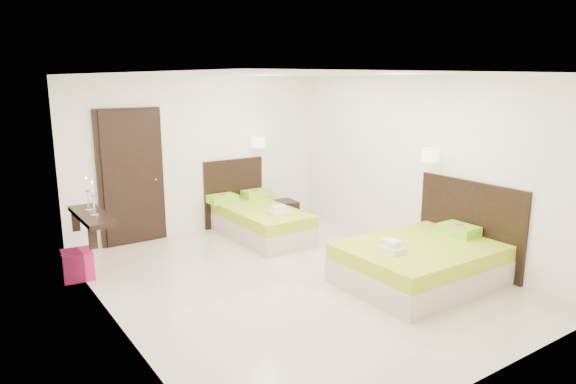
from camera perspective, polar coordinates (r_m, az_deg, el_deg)
floor at (r=6.74m, az=0.75°, el=-9.74°), size 5.50×5.50×0.00m
bed_single at (r=8.46m, az=-3.32°, el=-3.01°), size 1.13×1.88×1.55m
bed_double at (r=6.83m, az=14.91°, el=-7.30°), size 1.94×1.65×1.60m
nightstand at (r=9.13m, az=-0.64°, el=-2.33°), size 0.52×0.47×0.42m
ottoman at (r=7.26m, az=-22.33°, el=-7.49°), size 0.41×0.41×0.37m
door at (r=8.29m, az=-17.01°, el=1.53°), size 1.02×0.15×2.14m
console_shelf at (r=7.08m, az=-21.01°, el=-2.52°), size 0.35×1.20×0.78m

